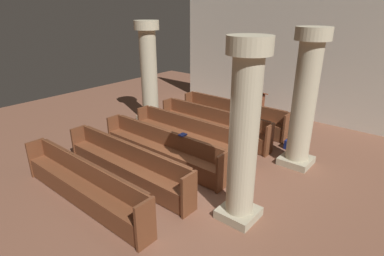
{
  "coord_description": "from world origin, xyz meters",
  "views": [
    {
      "loc": [
        4.06,
        -4.82,
        3.86
      ],
      "look_at": [
        -0.94,
        1.23,
        0.75
      ],
      "focal_mm": 28.75,
      "sensor_mm": 36.0,
      "label": 1
    }
  ],
  "objects_px": {
    "pew_row_4": "(127,163)",
    "hymn_book": "(183,135)",
    "pew_row_5": "(83,183)",
    "lectern": "(259,108)",
    "pew_row_0": "(233,114)",
    "pillar_aisle_side": "(305,98)",
    "pew_row_1": "(213,123)",
    "pew_row_3": "(161,147)",
    "kneeler_box_navy": "(291,145)",
    "pillar_aisle_rear": "(244,133)",
    "pew_row_2": "(190,134)",
    "pillar_far_side": "(149,71)"
  },
  "relations": [
    {
      "from": "pew_row_4",
      "to": "hymn_book",
      "type": "xyz_separation_m",
      "value": [
        0.58,
        1.33,
        0.43
      ]
    },
    {
      "from": "pew_row_4",
      "to": "pew_row_5",
      "type": "bearing_deg",
      "value": -90.0
    },
    {
      "from": "pillar_aisle_rear",
      "to": "pew_row_3",
      "type": "bearing_deg",
      "value": 167.36
    },
    {
      "from": "pew_row_0",
      "to": "lectern",
      "type": "distance_m",
      "value": 1.27
    },
    {
      "from": "pew_row_2",
      "to": "pillar_far_side",
      "type": "height_order",
      "value": "pillar_far_side"
    },
    {
      "from": "kneeler_box_navy",
      "to": "hymn_book",
      "type": "bearing_deg",
      "value": -120.84
    },
    {
      "from": "lectern",
      "to": "hymn_book",
      "type": "height_order",
      "value": "lectern"
    },
    {
      "from": "pew_row_0",
      "to": "pillar_aisle_side",
      "type": "relative_size",
      "value": 1.13
    },
    {
      "from": "pew_row_4",
      "to": "pillar_far_side",
      "type": "distance_m",
      "value": 4.43
    },
    {
      "from": "pew_row_0",
      "to": "kneeler_box_navy",
      "type": "distance_m",
      "value": 2.33
    },
    {
      "from": "pew_row_0",
      "to": "pew_row_4",
      "type": "distance_m",
      "value": 4.56
    },
    {
      "from": "pillar_aisle_rear",
      "to": "kneeler_box_navy",
      "type": "relative_size",
      "value": 9.96
    },
    {
      "from": "pew_row_0",
      "to": "pew_row_4",
      "type": "height_order",
      "value": "same"
    },
    {
      "from": "lectern",
      "to": "hymn_book",
      "type": "xyz_separation_m",
      "value": [
        0.26,
        -4.46,
        0.46
      ]
    },
    {
      "from": "pew_row_2",
      "to": "pillar_aisle_rear",
      "type": "xyz_separation_m",
      "value": [
        2.72,
        -1.75,
        1.31
      ]
    },
    {
      "from": "lectern",
      "to": "pew_row_2",
      "type": "bearing_deg",
      "value": -95.19
    },
    {
      "from": "pew_row_2",
      "to": "hymn_book",
      "type": "relative_size",
      "value": 21.56
    },
    {
      "from": "pew_row_0",
      "to": "hymn_book",
      "type": "xyz_separation_m",
      "value": [
        0.58,
        -3.23,
        0.43
      ]
    },
    {
      "from": "pillar_aisle_side",
      "to": "kneeler_box_navy",
      "type": "distance_m",
      "value": 1.89
    },
    {
      "from": "pillar_aisle_rear",
      "to": "pew_row_1",
      "type": "bearing_deg",
      "value": 133.31
    },
    {
      "from": "pew_row_0",
      "to": "pillar_aisle_side",
      "type": "distance_m",
      "value": 3.24
    },
    {
      "from": "pillar_aisle_rear",
      "to": "pew_row_0",
      "type": "bearing_deg",
      "value": 124.07
    },
    {
      "from": "pew_row_0",
      "to": "pillar_aisle_rear",
      "type": "height_order",
      "value": "pillar_aisle_rear"
    },
    {
      "from": "pillar_far_side",
      "to": "pillar_aisle_rear",
      "type": "distance_m",
      "value": 6.06
    },
    {
      "from": "pillar_far_side",
      "to": "lectern",
      "type": "bearing_deg",
      "value": 39.94
    },
    {
      "from": "pew_row_0",
      "to": "lectern",
      "type": "relative_size",
      "value": 3.6
    },
    {
      "from": "pew_row_5",
      "to": "hymn_book",
      "type": "relative_size",
      "value": 21.56
    },
    {
      "from": "pew_row_1",
      "to": "hymn_book",
      "type": "distance_m",
      "value": 2.21
    },
    {
      "from": "pew_row_1",
      "to": "pew_row_5",
      "type": "distance_m",
      "value": 4.56
    },
    {
      "from": "pew_row_3",
      "to": "pew_row_4",
      "type": "bearing_deg",
      "value": -90.0
    },
    {
      "from": "pillar_aisle_side",
      "to": "lectern",
      "type": "height_order",
      "value": "pillar_aisle_side"
    },
    {
      "from": "pew_row_4",
      "to": "hymn_book",
      "type": "bearing_deg",
      "value": 66.47
    },
    {
      "from": "pew_row_5",
      "to": "lectern",
      "type": "relative_size",
      "value": 3.6
    },
    {
      "from": "pew_row_0",
      "to": "lectern",
      "type": "xyz_separation_m",
      "value": [
        0.32,
        1.23,
        -0.03
      ]
    },
    {
      "from": "pew_row_2",
      "to": "pillar_aisle_rear",
      "type": "relative_size",
      "value": 1.13
    },
    {
      "from": "pew_row_0",
      "to": "pillar_aisle_rear",
      "type": "relative_size",
      "value": 1.13
    },
    {
      "from": "pillar_aisle_rear",
      "to": "pillar_far_side",
      "type": "bearing_deg",
      "value": 152.98
    },
    {
      "from": "pew_row_4",
      "to": "pillar_aisle_rear",
      "type": "xyz_separation_m",
      "value": [
        2.72,
        0.53,
        1.31
      ]
    },
    {
      "from": "pillar_far_side",
      "to": "hymn_book",
      "type": "distance_m",
      "value": 3.89
    },
    {
      "from": "pillar_aisle_rear",
      "to": "lectern",
      "type": "relative_size",
      "value": 3.18
    },
    {
      "from": "pew_row_0",
      "to": "kneeler_box_navy",
      "type": "height_order",
      "value": "pew_row_0"
    },
    {
      "from": "pew_row_3",
      "to": "lectern",
      "type": "bearing_deg",
      "value": 86.07
    },
    {
      "from": "lectern",
      "to": "pillar_aisle_side",
      "type": "bearing_deg",
      "value": -44.92
    },
    {
      "from": "pew_row_2",
      "to": "pew_row_4",
      "type": "height_order",
      "value": "same"
    },
    {
      "from": "pew_row_4",
      "to": "pew_row_5",
      "type": "height_order",
      "value": "same"
    },
    {
      "from": "pew_row_3",
      "to": "hymn_book",
      "type": "xyz_separation_m",
      "value": [
        0.58,
        0.19,
        0.43
      ]
    },
    {
      "from": "pew_row_5",
      "to": "pillar_aisle_side",
      "type": "height_order",
      "value": "pillar_aisle_side"
    },
    {
      "from": "pew_row_3",
      "to": "pillar_far_side",
      "type": "distance_m",
      "value": 3.67
    },
    {
      "from": "pew_row_0",
      "to": "pew_row_2",
      "type": "height_order",
      "value": "same"
    },
    {
      "from": "pillar_aisle_side",
      "to": "kneeler_box_navy",
      "type": "bearing_deg",
      "value": 120.71
    }
  ]
}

